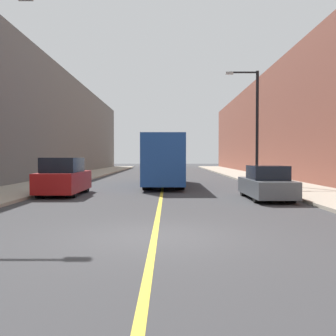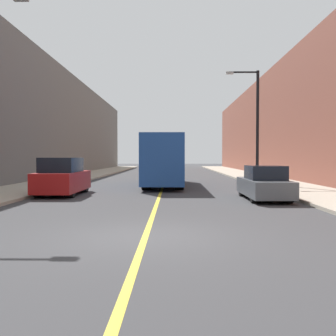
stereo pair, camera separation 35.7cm
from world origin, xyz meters
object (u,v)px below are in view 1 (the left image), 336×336
at_px(car_right_near, 266,184).
at_px(parked_suv_left, 63,178).
at_px(bus, 164,160).
at_px(street_lamp_right, 254,120).

bearing_deg(car_right_near, parked_suv_left, 168.47).
bearing_deg(parked_suv_left, bus, 52.17).
bearing_deg(parked_suv_left, street_lamp_right, 31.06).
height_order(bus, street_lamp_right, street_lamp_right).
xyz_separation_m(bus, car_right_near, (4.81, -8.56, -1.07)).
bearing_deg(parked_suv_left, car_right_near, -11.53).
bearing_deg(bus, parked_suv_left, -127.83).
height_order(car_right_near, street_lamp_right, street_lamp_right).
bearing_deg(street_lamp_right, car_right_near, -98.90).
bearing_deg(street_lamp_right, parked_suv_left, -148.94).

